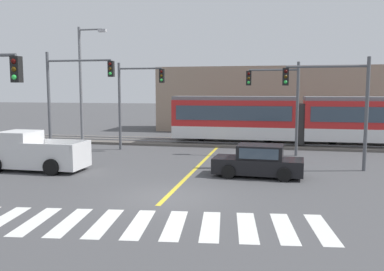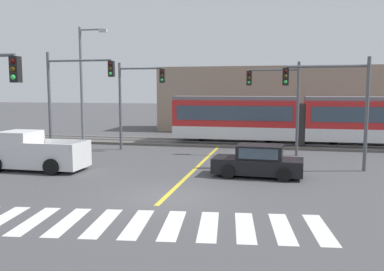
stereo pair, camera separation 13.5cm
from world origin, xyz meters
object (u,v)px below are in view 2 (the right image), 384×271
sedan_crossing (258,162)px  traffic_light_mid_right (336,95)px  traffic_light_mid_left (71,89)px  street_lamp_west (84,80)px  pickup_truck (32,153)px  traffic_light_far_left (135,93)px  traffic_light_far_right (280,95)px  light_rail_tram (301,118)px

sedan_crossing → traffic_light_mid_right: size_ratio=0.75×
sedan_crossing → traffic_light_mid_right: traffic_light_mid_right is taller
traffic_light_mid_left → traffic_light_mid_right: (14.84, -0.39, -0.34)m
traffic_light_mid_left → street_lamp_west: 5.22m
pickup_truck → sedan_crossing: bearing=3.8°
sedan_crossing → traffic_light_mid_left: traffic_light_mid_left is taller
sedan_crossing → pickup_truck: pickup_truck is taller
traffic_light_far_left → traffic_light_mid_left: bearing=-122.0°
traffic_light_far_right → street_lamp_west: street_lamp_west is taller
light_rail_tram → pickup_truck: bearing=-140.0°
traffic_light_mid_right → street_lamp_west: street_lamp_west is taller
traffic_light_far_left → traffic_light_mid_left: 4.78m
light_rail_tram → traffic_light_mid_left: traffic_light_mid_left is taller
traffic_light_mid_right → traffic_light_far_left: bearing=160.2°
traffic_light_far_right → street_lamp_west: 13.79m
traffic_light_far_right → street_lamp_west: size_ratio=0.68×
traffic_light_far_left → traffic_light_mid_left: traffic_light_mid_left is taller
traffic_light_far_left → traffic_light_mid_right: 13.09m
pickup_truck → traffic_light_far_right: traffic_light_far_right is taller
street_lamp_west → pickup_truck: bearing=-81.4°
sedan_crossing → traffic_light_far_left: bearing=141.4°
pickup_truck → traffic_light_far_right: size_ratio=0.94×
sedan_crossing → light_rail_tram: bearing=77.2°
traffic_light_far_left → street_lamp_west: street_lamp_west is taller
light_rail_tram → street_lamp_west: bearing=-168.1°
sedan_crossing → traffic_light_far_right: size_ratio=0.74×
light_rail_tram → traffic_light_mid_left: 15.98m
pickup_truck → traffic_light_far_right: 14.72m
light_rail_tram → traffic_light_far_left: bearing=-159.7°
traffic_light_far_left → traffic_light_mid_left: size_ratio=0.94×
pickup_truck → traffic_light_far_left: 8.69m
traffic_light_mid_left → pickup_truck: bearing=-95.4°
traffic_light_mid_left → traffic_light_mid_right: traffic_light_mid_left is taller
light_rail_tram → traffic_light_mid_right: bearing=-81.7°
traffic_light_mid_left → traffic_light_far_right: traffic_light_mid_left is taller
pickup_truck → street_lamp_west: street_lamp_west is taller
traffic_light_mid_left → traffic_light_far_right: (12.08, 3.78, -0.37)m
pickup_truck → traffic_light_far_left: (2.86, 7.62, 3.05)m
pickup_truck → street_lamp_west: 9.46m
traffic_light_far_left → light_rail_tram: bearing=20.3°
light_rail_tram → sedan_crossing: size_ratio=4.31×
traffic_light_mid_left → traffic_light_mid_right: 14.85m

